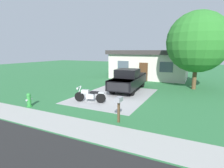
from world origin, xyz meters
TOP-DOWN VIEW (x-y plane):
  - ground_plane at (0.00, 0.00)m, footprint 80.00×80.00m
  - driveway_pad at (0.00, 0.00)m, footprint 5.17×7.34m
  - sidewalk_strip at (0.00, -6.00)m, footprint 36.00×1.80m
  - motorcycle at (-0.74, -2.37)m, footprint 2.19×0.79m
  - pickup_truck at (0.28, 2.39)m, footprint 2.36×5.74m
  - fire_hydrant at (-3.60, -4.85)m, footprint 0.32×0.40m
  - mailbox at (2.42, -4.67)m, footprint 0.26×0.48m
  - shade_tree at (5.46, 5.34)m, footprint 5.29×5.29m
  - neighbor_house at (0.06, 10.17)m, footprint 9.60×5.60m

SIDE VIEW (x-z plane):
  - ground_plane at x=0.00m, z-range 0.00..0.00m
  - driveway_pad at x=0.00m, z-range 0.00..0.01m
  - sidewalk_strip at x=0.00m, z-range 0.00..0.01m
  - fire_hydrant at x=-3.60m, z-range -0.01..0.86m
  - motorcycle at x=-0.74m, z-range -0.07..1.02m
  - pickup_truck at x=0.28m, z-range 0.00..1.90m
  - mailbox at x=2.42m, z-range 0.35..1.61m
  - neighbor_house at x=0.06m, z-range 0.04..3.54m
  - shade_tree at x=5.46m, z-range 0.76..7.59m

